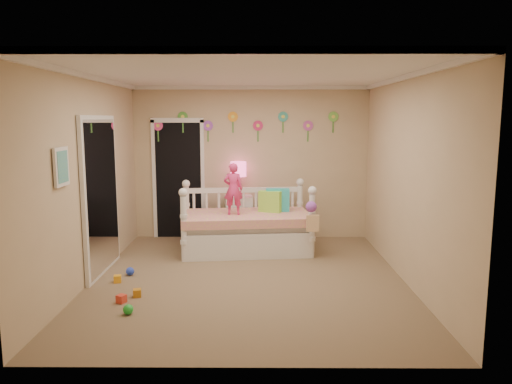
{
  "coord_description": "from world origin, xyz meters",
  "views": [
    {
      "loc": [
        0.14,
        -6.0,
        2.06
      ],
      "look_at": [
        0.1,
        0.6,
        1.05
      ],
      "focal_mm": 33.8,
      "sensor_mm": 36.0,
      "label": 1
    }
  ],
  "objects_px": {
    "child": "(233,189)",
    "nightstand": "(239,218)",
    "table_lamp": "(238,173)",
    "daybed": "(246,217)"
  },
  "relations": [
    {
      "from": "nightstand",
      "to": "table_lamp",
      "type": "bearing_deg",
      "value": -8.37
    },
    {
      "from": "nightstand",
      "to": "child",
      "type": "bearing_deg",
      "value": -101.45
    },
    {
      "from": "child",
      "to": "table_lamp",
      "type": "height_order",
      "value": "child"
    },
    {
      "from": "child",
      "to": "nightstand",
      "type": "bearing_deg",
      "value": -91.56
    },
    {
      "from": "child",
      "to": "table_lamp",
      "type": "relative_size",
      "value": 1.36
    },
    {
      "from": "child",
      "to": "daybed",
      "type": "bearing_deg",
      "value": -151.08
    },
    {
      "from": "daybed",
      "to": "child",
      "type": "bearing_deg",
      "value": -158.67
    },
    {
      "from": "child",
      "to": "nightstand",
      "type": "relative_size",
      "value": 1.05
    },
    {
      "from": "nightstand",
      "to": "table_lamp",
      "type": "relative_size",
      "value": 1.3
    },
    {
      "from": "child",
      "to": "table_lamp",
      "type": "bearing_deg",
      "value": -91.56
    }
  ]
}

